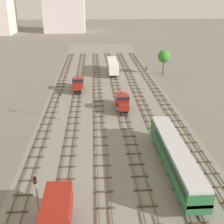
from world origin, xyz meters
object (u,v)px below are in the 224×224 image
(shunter_loco_centre_mid, at_px, (122,101))
(signal_post_nearest, at_px, (60,102))
(signal_post_mid, at_px, (146,75))
(shunter_loco_left_midfar, at_px, (78,83))
(diesel_railcar_centre_right_near, at_px, (175,155))
(freight_boxcar_centre_far, at_px, (113,65))
(signal_post_near, at_px, (36,190))

(shunter_loco_centre_mid, distance_m, signal_post_nearest, 13.38)
(signal_post_mid, bearing_deg, shunter_loco_left_midfar, -178.88)
(diesel_railcar_centre_right_near, bearing_deg, signal_post_nearest, 132.41)
(freight_boxcar_centre_far, relative_size, signal_post_near, 2.76)
(freight_boxcar_centre_far, distance_m, signal_post_nearest, 37.81)
(shunter_loco_left_midfar, height_order, signal_post_near, signal_post_near)
(signal_post_near, relative_size, signal_post_mid, 0.86)
(diesel_railcar_centre_right_near, bearing_deg, shunter_loco_left_midfar, 111.46)
(freight_boxcar_centre_far, relative_size, signal_post_mid, 2.37)
(diesel_railcar_centre_right_near, xyz_separation_m, signal_post_near, (-17.31, -7.36, 0.64))
(diesel_railcar_centre_right_near, height_order, freight_boxcar_centre_far, diesel_railcar_centre_right_near)
(shunter_loco_centre_mid, distance_m, freight_boxcar_centre_far, 30.91)
(freight_boxcar_centre_far, xyz_separation_m, signal_post_mid, (7.41, -16.56, 1.27))
(diesel_railcar_centre_right_near, bearing_deg, freight_boxcar_centre_far, 95.16)
(diesel_railcar_centre_right_near, relative_size, signal_post_near, 4.04)
(diesel_railcar_centre_right_near, height_order, signal_post_nearest, signal_post_nearest)
(diesel_railcar_centre_right_near, relative_size, shunter_loco_centre_mid, 2.42)
(diesel_railcar_centre_right_near, relative_size, shunter_loco_left_midfar, 2.42)
(diesel_railcar_centre_right_near, distance_m, shunter_loco_left_midfar, 40.57)
(shunter_loco_left_midfar, bearing_deg, diesel_railcar_centre_right_near, -68.54)
(shunter_loco_centre_mid, height_order, signal_post_mid, signal_post_mid)
(shunter_loco_centre_mid, distance_m, signal_post_mid, 16.24)
(signal_post_mid, bearing_deg, signal_post_nearest, -135.95)
(shunter_loco_centre_mid, relative_size, signal_post_mid, 1.43)
(diesel_railcar_centre_right_near, relative_size, signal_post_nearest, 3.46)
(shunter_loco_left_midfar, distance_m, signal_post_nearest, 19.04)
(shunter_loco_left_midfar, xyz_separation_m, signal_post_nearest, (-2.47, -18.80, 1.72))
(shunter_loco_left_midfar, distance_m, signal_post_mid, 17.40)
(shunter_loco_centre_mid, distance_m, shunter_loco_left_midfar, 17.14)
(shunter_loco_centre_mid, distance_m, signal_post_near, 33.50)
(signal_post_nearest, relative_size, signal_post_mid, 1.00)
(freight_boxcar_centre_far, relative_size, signal_post_nearest, 2.36)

